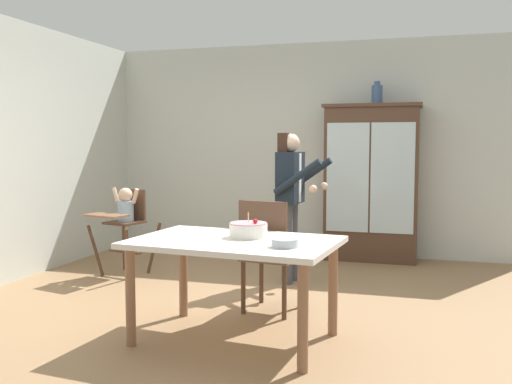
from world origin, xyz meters
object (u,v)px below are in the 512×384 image
birthday_cake (248,230)px  serving_bowl (285,243)px  adult_person (291,188)px  dining_chair_far_side (268,248)px  high_chair_with_toddler (125,215)px  dining_table (234,253)px  china_cabinet (371,182)px  ceramic_vase (377,94)px

birthday_cake → serving_bowl: (0.35, -0.31, -0.03)m
adult_person → dining_chair_far_side: adult_person is taller
high_chair_with_toddler → dining_chair_far_side: (1.86, -0.95, -0.10)m
dining_table → serving_bowl: 0.47m
birthday_cake → dining_table: bearing=-118.6°
china_cabinet → dining_table: size_ratio=1.24×
china_cabinet → birthday_cake: 3.12m
dining_chair_far_side → ceramic_vase: bearing=-96.8°
high_chair_with_toddler → dining_chair_far_side: bearing=-14.1°
adult_person → china_cabinet: bearing=-20.8°
high_chair_with_toddler → dining_chair_far_side: dining_chair_far_side is taller
dining_table → dining_chair_far_side: 0.69m
china_cabinet → dining_table: (-0.68, -3.18, -0.31)m
ceramic_vase → birthday_cake: ceramic_vase is taller
high_chair_with_toddler → adult_person: size_ratio=0.62×
dining_table → birthday_cake: (0.07, 0.12, 0.15)m
high_chair_with_toddler → birthday_cake: high_chair_with_toddler is taller
china_cabinet → high_chair_with_toddler: bearing=-148.1°
adult_person → serving_bowl: adult_person is taller
serving_bowl → birthday_cake: bearing=138.4°
china_cabinet → dining_table: china_cabinet is taller
ceramic_vase → dining_chair_far_side: 2.97m
high_chair_with_toddler → dining_table: bearing=-29.2°
serving_bowl → dining_chair_far_side: size_ratio=0.19×
birthday_cake → serving_bowl: size_ratio=1.56×
china_cabinet → serving_bowl: 3.38m
china_cabinet → high_chair_with_toddler: 2.94m
birthday_cake → adult_person: bearing=92.3°
china_cabinet → dining_chair_far_side: bearing=-104.0°
high_chair_with_toddler → adult_person: bearing=18.4°
serving_bowl → china_cabinet: bearing=85.5°
birthday_cake → dining_chair_far_side: dining_chair_far_side is taller
birthday_cake → serving_bowl: 0.47m
china_cabinet → birthday_cake: size_ratio=6.76×
ceramic_vase → dining_table: bearing=-103.0°
dining_chair_far_side → high_chair_with_toddler: bearing=-18.8°
ceramic_vase → dining_table: ceramic_vase is taller
china_cabinet → adult_person: china_cabinet is taller
high_chair_with_toddler → serving_bowl: size_ratio=5.28×
dining_table → serving_bowl: size_ratio=8.48×
high_chair_with_toddler → dining_chair_far_side: size_ratio=0.99×
china_cabinet → birthday_cake: china_cabinet is taller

